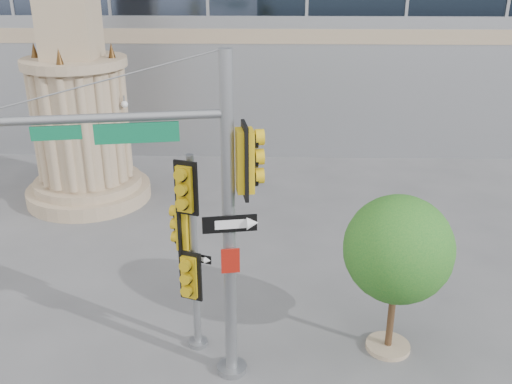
{
  "coord_description": "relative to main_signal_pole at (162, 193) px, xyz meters",
  "views": [
    {
      "loc": [
        0.64,
        -10.09,
        8.21
      ],
      "look_at": [
        0.3,
        2.0,
        3.21
      ],
      "focal_mm": 40.0,
      "sensor_mm": 36.0,
      "label": 1
    }
  ],
  "objects": [
    {
      "name": "secondary_signal_pole",
      "position": [
        0.3,
        1.0,
        -1.51
      ],
      "size": [
        0.79,
        0.74,
        4.58
      ],
      "rotation": [
        0.0,
        0.0,
        -0.34
      ],
      "color": "slate",
      "rests_on": "ground"
    },
    {
      "name": "monument",
      "position": [
        -4.64,
        9.49,
        1.32
      ],
      "size": [
        4.4,
        4.4,
        16.6
      ],
      "color": "tan",
      "rests_on": "ground"
    },
    {
      "name": "main_signal_pole",
      "position": [
        0.0,
        0.0,
        0.0
      ],
      "size": [
        5.23,
        1.36,
        6.78
      ],
      "rotation": [
        0.0,
        0.0,
        0.17
      ],
      "color": "slate",
      "rests_on": "ground"
    },
    {
      "name": "street_tree",
      "position": [
        4.73,
        1.09,
        -1.77
      ],
      "size": [
        2.37,
        2.32,
        3.7
      ],
      "color": "tan",
      "rests_on": "ground"
    },
    {
      "name": "ground",
      "position": [
        1.36,
        0.49,
        -4.2
      ],
      "size": [
        120.0,
        120.0,
        0.0
      ],
      "primitive_type": "plane",
      "color": "#545456",
      "rests_on": "ground"
    }
  ]
}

